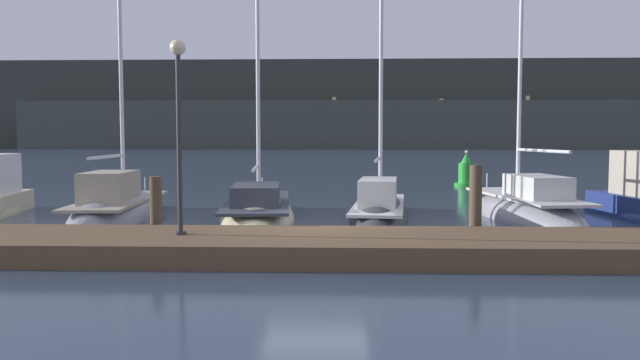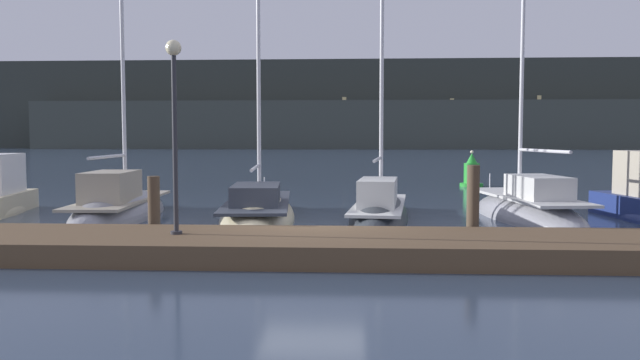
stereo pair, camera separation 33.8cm
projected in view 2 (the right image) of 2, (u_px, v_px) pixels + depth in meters
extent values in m
plane|color=#2D3D51|center=(312.00, 241.00, 14.71)|extent=(400.00, 400.00, 0.00)
cube|color=brown|center=(306.00, 246.00, 12.67)|extent=(44.76, 2.80, 0.45)
cylinder|color=#4C3D2D|center=(154.00, 209.00, 14.47)|extent=(0.28, 0.28, 1.54)
cylinder|color=#4C3D2D|center=(473.00, 205.00, 14.07)|extent=(0.28, 0.28, 1.81)
cube|color=black|center=(10.00, 166.00, 20.92)|extent=(0.90, 0.41, 0.56)
ellipsoid|color=gray|center=(121.00, 218.00, 18.88)|extent=(2.42, 6.96, 1.64)
cube|color=#A39984|center=(120.00, 200.00, 18.85)|extent=(2.03, 5.85, 0.08)
cube|color=#A39984|center=(111.00, 186.00, 17.99)|extent=(1.34, 2.26, 0.87)
cylinder|color=silver|center=(123.00, 79.00, 19.13)|extent=(0.12, 0.12, 7.39)
cylinder|color=silver|center=(108.00, 157.00, 17.74)|extent=(0.28, 3.12, 0.09)
cylinder|color=silver|center=(148.00, 184.00, 21.97)|extent=(0.04, 0.04, 0.50)
ellipsoid|color=beige|center=(258.00, 220.00, 18.42)|extent=(2.81, 7.71, 1.48)
cube|color=#333842|center=(258.00, 202.00, 18.39)|extent=(2.36, 6.48, 0.08)
cube|color=#333842|center=(256.00, 194.00, 17.46)|extent=(1.50, 2.52, 0.53)
cylinder|color=silver|center=(258.00, 28.00, 18.63)|extent=(0.12, 0.12, 10.33)
cylinder|color=silver|center=(256.00, 167.00, 17.30)|extent=(0.38, 3.24, 0.09)
cylinder|color=silver|center=(264.00, 184.00, 21.83)|extent=(0.04, 0.04, 0.50)
ellipsoid|color=#2D3338|center=(380.00, 220.00, 18.43)|extent=(2.39, 7.13, 1.45)
cube|color=silver|center=(380.00, 204.00, 18.40)|extent=(2.01, 5.99, 0.08)
cube|color=silver|center=(378.00, 193.00, 17.54)|extent=(1.23, 2.33, 0.77)
cylinder|color=silver|center=(382.00, 80.00, 18.69)|extent=(0.12, 0.12, 7.41)
cylinder|color=silver|center=(378.00, 159.00, 17.38)|extent=(0.40, 2.99, 0.09)
cylinder|color=silver|center=(385.00, 187.00, 21.55)|extent=(0.04, 0.04, 0.50)
ellipsoid|color=gray|center=(526.00, 219.00, 18.50)|extent=(2.87, 6.96, 1.47)
cube|color=silver|center=(526.00, 197.00, 18.46)|extent=(2.41, 5.84, 0.08)
cube|color=silver|center=(538.00, 187.00, 17.62)|extent=(1.47, 2.30, 0.63)
cylinder|color=silver|center=(522.00, 66.00, 18.72)|extent=(0.12, 0.12, 7.80)
cylinder|color=silver|center=(543.00, 151.00, 17.30)|extent=(0.52, 3.19, 0.09)
cylinder|color=silver|center=(490.00, 181.00, 21.53)|extent=(0.04, 0.04, 0.50)
cube|color=black|center=(638.00, 165.00, 19.29)|extent=(1.34, 0.41, 0.60)
cylinder|color=green|center=(471.00, 185.00, 30.67)|extent=(1.13, 1.13, 0.16)
cylinder|color=green|center=(472.00, 173.00, 30.63)|extent=(0.76, 0.76, 0.99)
cone|color=green|center=(472.00, 158.00, 30.58)|extent=(0.53, 0.53, 0.50)
sphere|color=#F9EAB7|center=(472.00, 152.00, 30.56)|extent=(0.16, 0.16, 0.16)
cylinder|color=#2D2D33|center=(176.00, 233.00, 12.83)|extent=(0.24, 0.24, 0.06)
cylinder|color=#2D2D33|center=(175.00, 144.00, 12.70)|extent=(0.10, 0.10, 3.59)
sphere|color=#F9EAB7|center=(173.00, 48.00, 12.57)|extent=(0.32, 0.32, 0.32)
cube|color=#333833|center=(349.00, 106.00, 133.37)|extent=(240.00, 16.00, 18.00)
cube|color=#3F463F|center=(396.00, 125.00, 123.20)|extent=(144.00, 10.00, 9.38)
cube|color=#F4DB8C|center=(197.00, 112.00, 127.11)|extent=(0.80, 0.10, 0.80)
cube|color=#F4DB8C|center=(108.00, 141.00, 128.53)|extent=(0.80, 0.10, 0.80)
cube|color=#F4DB8C|center=(549.00, 104.00, 123.24)|extent=(0.80, 0.10, 0.80)
cube|color=#F4DB8C|center=(317.00, 143.00, 126.23)|extent=(0.80, 0.10, 0.80)
cube|color=#F4DB8C|center=(260.00, 112.00, 126.43)|extent=(0.80, 0.10, 0.80)
cube|color=#F4DB8C|center=(452.00, 100.00, 124.20)|extent=(0.80, 0.10, 0.80)
cube|color=#F4DB8C|center=(595.00, 121.00, 122.99)|extent=(0.80, 0.10, 0.80)
cube|color=#F4DB8C|center=(166.00, 130.00, 127.71)|extent=(0.80, 0.10, 0.80)
cube|color=#F4DB8C|center=(318.00, 103.00, 125.67)|extent=(0.80, 0.10, 0.80)
cube|color=#F4DB8C|center=(344.00, 99.00, 125.33)|extent=(0.80, 0.10, 0.80)
cube|color=#F4DB8C|center=(616.00, 127.00, 122.85)|extent=(0.80, 0.10, 0.80)
cube|color=#F4DB8C|center=(384.00, 144.00, 125.52)|extent=(0.80, 0.10, 0.80)
cube|color=#F4DB8C|center=(539.00, 97.00, 123.25)|extent=(0.80, 0.10, 0.80)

